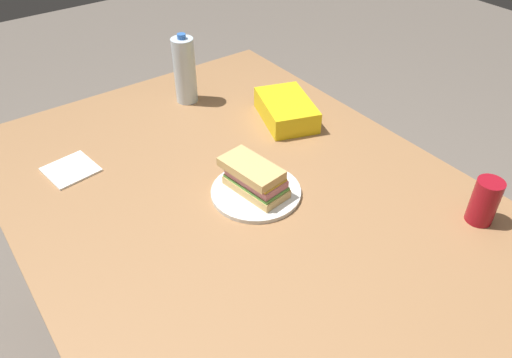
% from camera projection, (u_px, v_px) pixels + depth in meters
% --- Properties ---
extents(dining_table, '(1.72, 1.12, 0.74)m').
position_uv_depth(dining_table, '(266.00, 237.00, 1.30)').
color(dining_table, '#9E7047').
rests_on(dining_table, ground_plane).
extents(paper_plate, '(0.24, 0.24, 0.01)m').
position_uv_depth(paper_plate, '(256.00, 192.00, 1.32)').
color(paper_plate, white).
rests_on(paper_plate, dining_table).
extents(sandwich, '(0.19, 0.12, 0.08)m').
position_uv_depth(sandwich, '(254.00, 178.00, 1.29)').
color(sandwich, '#DBB26B').
rests_on(sandwich, paper_plate).
extents(soda_can_red, '(0.07, 0.07, 0.12)m').
position_uv_depth(soda_can_red, '(485.00, 201.00, 1.20)').
color(soda_can_red, maroon).
rests_on(soda_can_red, dining_table).
extents(chip_bag, '(0.27, 0.22, 0.07)m').
position_uv_depth(chip_bag, '(286.00, 110.00, 1.60)').
color(chip_bag, yellow).
rests_on(chip_bag, dining_table).
extents(water_bottle_tall, '(0.07, 0.07, 0.24)m').
position_uv_depth(water_bottle_tall, '(185.00, 70.00, 1.65)').
color(water_bottle_tall, silver).
rests_on(water_bottle_tall, dining_table).
extents(paper_napkin, '(0.15, 0.15, 0.01)m').
position_uv_depth(paper_napkin, '(71.00, 170.00, 1.40)').
color(paper_napkin, white).
rests_on(paper_napkin, dining_table).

